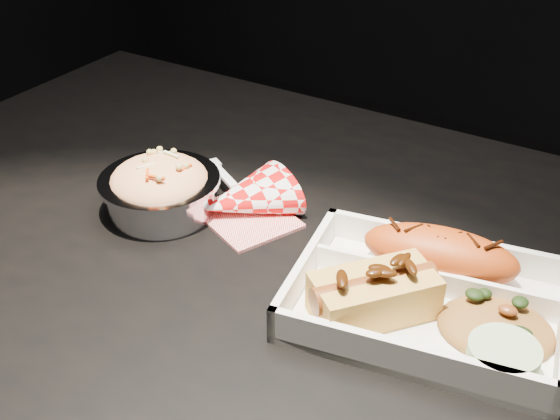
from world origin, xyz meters
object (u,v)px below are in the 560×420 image
object	(u,v)px
napkin_fork	(244,199)
hotdog	(374,292)
fried_pastry	(440,253)
foil_coleslaw_cup	(160,187)
food_tray	(426,305)
dining_table	(290,334)

from	to	relation	value
napkin_fork	hotdog	bearing A→B (deg)	6.35
fried_pastry	foil_coleslaw_cup	distance (m)	0.32
food_tray	hotdog	distance (m)	0.06
hotdog	napkin_fork	world-z (taller)	napkin_fork
foil_coleslaw_cup	napkin_fork	size ratio (longest dim) A/B	0.82
food_tray	hotdog	bearing A→B (deg)	-149.23
fried_pastry	napkin_fork	world-z (taller)	napkin_fork
food_tray	foil_coleslaw_cup	world-z (taller)	foil_coleslaw_cup
foil_coleslaw_cup	napkin_fork	xyz separation A→B (m)	(0.08, 0.05, -0.02)
food_tray	napkin_fork	distance (m)	0.25
dining_table	food_tray	bearing A→B (deg)	2.49
dining_table	foil_coleslaw_cup	world-z (taller)	foil_coleslaw_cup
foil_coleslaw_cup	dining_table	bearing A→B (deg)	-5.18
dining_table	food_tray	xyz separation A→B (m)	(0.14, 0.01, 0.10)
food_tray	foil_coleslaw_cup	bearing A→B (deg)	168.33
dining_table	foil_coleslaw_cup	distance (m)	0.22
napkin_fork	dining_table	bearing A→B (deg)	-1.97
food_tray	fried_pastry	xyz separation A→B (m)	(-0.01, 0.05, 0.02)
fried_pastry	foil_coleslaw_cup	bearing A→B (deg)	-172.17
dining_table	foil_coleslaw_cup	bearing A→B (deg)	174.82
dining_table	foil_coleslaw_cup	size ratio (longest dim) A/B	8.66
hotdog	dining_table	bearing A→B (deg)	114.25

